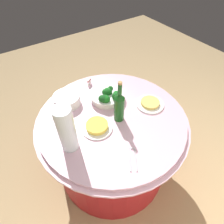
% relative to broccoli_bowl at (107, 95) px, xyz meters
% --- Properties ---
extents(ground_plane, '(6.00, 6.00, 0.00)m').
position_rel_broccoli_bowl_xyz_m(ground_plane, '(0.07, 0.18, -0.79)').
color(ground_plane, tan).
extents(buffet_table, '(1.16, 1.16, 0.74)m').
position_rel_broccoli_bowl_xyz_m(buffet_table, '(0.07, 0.18, -0.41)').
color(buffet_table, maroon).
rests_on(buffet_table, ground_plane).
extents(broccoli_bowl, '(0.28, 0.28, 0.11)m').
position_rel_broccoli_bowl_xyz_m(broccoli_bowl, '(0.00, 0.00, 0.00)').
color(broccoli_bowl, white).
rests_on(broccoli_bowl, buffet_table).
extents(plate_stack, '(0.21, 0.21, 0.08)m').
position_rel_broccoli_bowl_xyz_m(plate_stack, '(0.29, -0.14, -0.01)').
color(plate_stack, white).
rests_on(plate_stack, buffet_table).
extents(wine_bottle, '(0.07, 0.07, 0.34)m').
position_rel_broccoli_bowl_xyz_m(wine_bottle, '(0.04, 0.22, 0.08)').
color(wine_bottle, '#154B17').
rests_on(wine_bottle, buffet_table).
extents(decorative_fruit_vase, '(0.11, 0.11, 0.34)m').
position_rel_broccoli_bowl_xyz_m(decorative_fruit_vase, '(0.44, 0.24, 0.11)').
color(decorative_fruit_vase, silver).
rests_on(decorative_fruit_vase, buffet_table).
extents(serving_tongs, '(0.13, 0.16, 0.01)m').
position_rel_broccoli_bowl_xyz_m(serving_tongs, '(0.17, 0.54, -0.04)').
color(serving_tongs, silver).
rests_on(serving_tongs, buffet_table).
extents(food_plate_noodles, '(0.22, 0.22, 0.03)m').
position_rel_broccoli_bowl_xyz_m(food_plate_noodles, '(-0.25, 0.24, -0.03)').
color(food_plate_noodles, white).
rests_on(food_plate_noodles, buffet_table).
extents(food_plate_fried_egg, '(0.22, 0.22, 0.04)m').
position_rel_broccoli_bowl_xyz_m(food_plate_fried_egg, '(0.22, 0.21, -0.03)').
color(food_plate_fried_egg, white).
rests_on(food_plate_fried_egg, buffet_table).
extents(label_placard_front, '(0.05, 0.04, 0.05)m').
position_rel_broccoli_bowl_xyz_m(label_placard_front, '(0.02, -0.26, -0.02)').
color(label_placard_front, white).
rests_on(label_placard_front, buffet_table).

